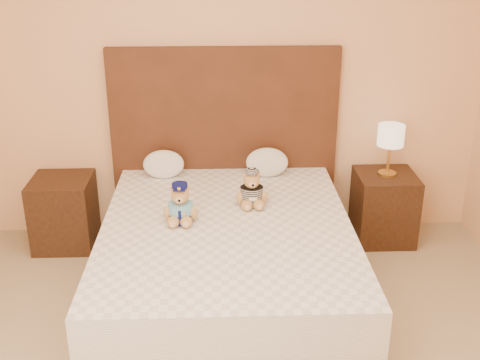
% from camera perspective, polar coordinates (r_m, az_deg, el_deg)
% --- Properties ---
extents(room_walls, '(4.04, 4.52, 2.72)m').
position_cam_1_polar(room_walls, '(2.75, -1.21, 12.46)').
color(room_walls, '#F5BB86').
rests_on(room_walls, ground).
extents(bed, '(1.60, 2.00, 0.55)m').
position_cam_1_polar(bed, '(3.99, -1.22, -7.74)').
color(bed, white).
rests_on(bed, ground).
extents(headboard, '(1.75, 0.08, 1.50)m').
position_cam_1_polar(headboard, '(4.72, -1.49, 3.51)').
color(headboard, '#4F2817').
rests_on(headboard, ground).
extents(nightstand_left, '(0.45, 0.45, 0.55)m').
position_cam_1_polar(nightstand_left, '(4.85, -16.34, -2.94)').
color(nightstand_left, '#3C2313').
rests_on(nightstand_left, ground).
extents(nightstand_right, '(0.45, 0.45, 0.55)m').
position_cam_1_polar(nightstand_right, '(4.88, 13.47, -2.50)').
color(nightstand_right, '#3C2313').
rests_on(nightstand_right, ground).
extents(lamp, '(0.20, 0.20, 0.40)m').
position_cam_1_polar(lamp, '(4.67, 14.10, 3.89)').
color(lamp, gold).
rests_on(lamp, nightstand_right).
extents(teddy_police, '(0.24, 0.23, 0.27)m').
position_cam_1_polar(teddy_police, '(3.85, -5.67, -2.19)').
color(teddy_police, tan).
rests_on(teddy_police, bed).
extents(teddy_prisoner, '(0.24, 0.23, 0.25)m').
position_cam_1_polar(teddy_prisoner, '(4.07, 1.11, -0.79)').
color(teddy_prisoner, tan).
rests_on(teddy_prisoner, bed).
extents(pillow_left, '(0.31, 0.20, 0.22)m').
position_cam_1_polar(pillow_left, '(4.60, -7.26, 1.61)').
color(pillow_left, white).
rests_on(pillow_left, bed).
extents(pillow_right, '(0.32, 0.21, 0.23)m').
position_cam_1_polar(pillow_right, '(4.59, 2.59, 1.80)').
color(pillow_right, white).
rests_on(pillow_right, bed).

